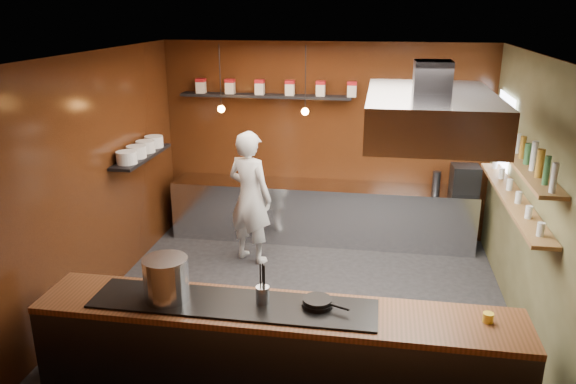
% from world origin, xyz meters
% --- Properties ---
extents(floor, '(5.00, 5.00, 0.00)m').
position_xyz_m(floor, '(0.00, 0.00, 0.00)').
color(floor, black).
rests_on(floor, ground).
extents(back_wall, '(5.00, 0.00, 5.00)m').
position_xyz_m(back_wall, '(0.00, 2.50, 1.50)').
color(back_wall, black).
rests_on(back_wall, ground).
extents(left_wall, '(0.00, 5.00, 5.00)m').
position_xyz_m(left_wall, '(-2.50, 0.00, 1.50)').
color(left_wall, black).
rests_on(left_wall, ground).
extents(right_wall, '(0.00, 5.00, 5.00)m').
position_xyz_m(right_wall, '(2.50, 0.00, 1.50)').
color(right_wall, '#454327').
rests_on(right_wall, ground).
extents(ceiling, '(5.00, 5.00, 0.00)m').
position_xyz_m(ceiling, '(0.00, 0.00, 3.00)').
color(ceiling, silver).
rests_on(ceiling, back_wall).
extents(window_pane, '(0.00, 1.00, 1.00)m').
position_xyz_m(window_pane, '(2.45, 1.70, 1.90)').
color(window_pane, white).
rests_on(window_pane, right_wall).
extents(prep_counter, '(4.60, 0.65, 0.90)m').
position_xyz_m(prep_counter, '(0.00, 2.17, 0.45)').
color(prep_counter, silver).
rests_on(prep_counter, floor).
extents(pass_counter, '(4.40, 0.72, 0.94)m').
position_xyz_m(pass_counter, '(-0.00, -1.60, 0.47)').
color(pass_counter, '#38383D').
rests_on(pass_counter, floor).
extents(tin_shelf, '(2.60, 0.26, 0.04)m').
position_xyz_m(tin_shelf, '(-0.90, 2.36, 2.20)').
color(tin_shelf, black).
rests_on(tin_shelf, back_wall).
extents(plate_shelf, '(0.30, 1.40, 0.04)m').
position_xyz_m(plate_shelf, '(-2.34, 1.00, 1.55)').
color(plate_shelf, black).
rests_on(plate_shelf, left_wall).
extents(bottle_shelf_upper, '(0.26, 2.80, 0.04)m').
position_xyz_m(bottle_shelf_upper, '(2.34, 0.30, 1.92)').
color(bottle_shelf_upper, brown).
rests_on(bottle_shelf_upper, right_wall).
extents(bottle_shelf_lower, '(0.26, 2.80, 0.04)m').
position_xyz_m(bottle_shelf_lower, '(2.34, 0.30, 1.45)').
color(bottle_shelf_lower, brown).
rests_on(bottle_shelf_lower, right_wall).
extents(extractor_hood, '(1.20, 2.00, 0.72)m').
position_xyz_m(extractor_hood, '(1.30, -0.40, 2.51)').
color(extractor_hood, '#38383D').
rests_on(extractor_hood, ceiling).
extents(pendant_left, '(0.10, 0.10, 0.95)m').
position_xyz_m(pendant_left, '(-1.40, 1.70, 2.15)').
color(pendant_left, black).
rests_on(pendant_left, ceiling).
extents(pendant_right, '(0.10, 0.10, 0.95)m').
position_xyz_m(pendant_right, '(-0.20, 1.70, 2.15)').
color(pendant_right, black).
rests_on(pendant_right, ceiling).
extents(storage_tins, '(2.43, 0.13, 0.22)m').
position_xyz_m(storage_tins, '(-0.75, 2.36, 2.33)').
color(storage_tins, beige).
rests_on(storage_tins, tin_shelf).
extents(plate_stacks, '(0.26, 1.16, 0.16)m').
position_xyz_m(plate_stacks, '(-2.34, 1.00, 1.65)').
color(plate_stacks, white).
rests_on(plate_stacks, plate_shelf).
extents(bottles, '(0.06, 2.66, 0.24)m').
position_xyz_m(bottles, '(2.34, 0.30, 2.06)').
color(bottles, silver).
rests_on(bottles, bottle_shelf_upper).
extents(wine_glasses, '(0.07, 2.37, 0.13)m').
position_xyz_m(wine_glasses, '(2.34, 0.30, 1.53)').
color(wine_glasses, silver).
rests_on(wine_glasses, bottle_shelf_lower).
extents(stockpot_large, '(0.44, 0.44, 0.40)m').
position_xyz_m(stockpot_large, '(-1.01, -1.62, 1.14)').
color(stockpot_large, silver).
rests_on(stockpot_large, pass_counter).
extents(stockpot_small, '(0.35, 0.35, 0.27)m').
position_xyz_m(stockpot_small, '(-1.10, -1.56, 1.07)').
color(stockpot_small, silver).
rests_on(stockpot_small, pass_counter).
extents(utensil_crock, '(0.15, 0.15, 0.16)m').
position_xyz_m(utensil_crock, '(-0.13, -1.55, 1.02)').
color(utensil_crock, silver).
rests_on(utensil_crock, pass_counter).
extents(frying_pan, '(0.43, 0.28, 0.07)m').
position_xyz_m(frying_pan, '(0.36, -1.53, 0.97)').
color(frying_pan, black).
rests_on(frying_pan, pass_counter).
extents(butter_jar, '(0.11, 0.11, 0.08)m').
position_xyz_m(butter_jar, '(1.83, -1.53, 0.96)').
color(butter_jar, yellow).
rests_on(butter_jar, pass_counter).
extents(espresso_machine, '(0.41, 0.39, 0.39)m').
position_xyz_m(espresso_machine, '(2.10, 2.19, 1.09)').
color(espresso_machine, black).
rests_on(espresso_machine, prep_counter).
extents(chef, '(0.82, 0.70, 1.90)m').
position_xyz_m(chef, '(-0.91, 1.27, 0.95)').
color(chef, silver).
rests_on(chef, floor).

